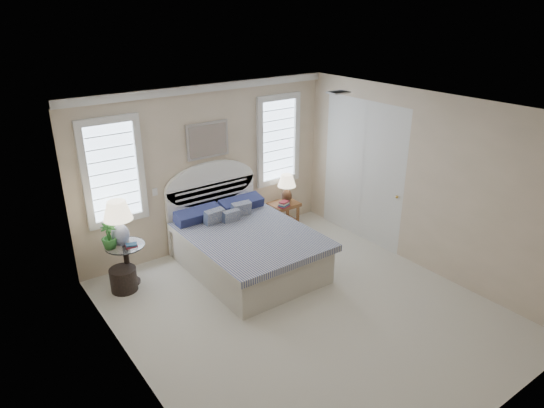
{
  "coord_description": "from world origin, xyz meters",
  "views": [
    {
      "loc": [
        -3.58,
        -4.18,
        3.84
      ],
      "look_at": [
        0.2,
        1.0,
        1.17
      ],
      "focal_mm": 32.0,
      "sensor_mm": 36.0,
      "label": 1
    }
  ],
  "objects": [
    {
      "name": "window_left",
      "position": [
        -1.55,
        2.48,
        1.6
      ],
      "size": [
        0.9,
        0.06,
        1.6
      ],
      "primitive_type": "cube",
      "color": "silver",
      "rests_on": "wall_back"
    },
    {
      "name": "window_right",
      "position": [
        1.4,
        2.48,
        1.6
      ],
      "size": [
        0.9,
        0.06,
        1.6
      ],
      "primitive_type": "cube",
      "color": "silver",
      "rests_on": "wall_back"
    },
    {
      "name": "bed",
      "position": [
        0.0,
        1.46,
        0.39
      ],
      "size": [
        1.72,
        2.28,
        1.47
      ],
      "color": "#BBB5A4",
      "rests_on": "floor"
    },
    {
      "name": "books_left",
      "position": [
        -1.59,
        1.94,
        0.65
      ],
      "size": [
        0.18,
        0.14,
        0.04
      ],
      "rotation": [
        0.0,
        0.0,
        -0.17
      ],
      "color": "maroon",
      "rests_on": "side_table_left"
    },
    {
      "name": "floor",
      "position": [
        0.0,
        0.0,
        0.0
      ],
      "size": [
        4.5,
        5.0,
        0.01
      ],
      "primitive_type": "cube",
      "color": "beige",
      "rests_on": "ground"
    },
    {
      "name": "switch_plate",
      "position": [
        -0.95,
        2.48,
        1.15
      ],
      "size": [
        0.08,
        0.01,
        0.12
      ],
      "primitive_type": "cube",
      "color": "silver",
      "rests_on": "wall_back"
    },
    {
      "name": "nightstand_right",
      "position": [
        1.3,
        2.15,
        0.39
      ],
      "size": [
        0.5,
        0.4,
        0.53
      ],
      "color": "brown",
      "rests_on": "floor"
    },
    {
      "name": "lamp_left",
      "position": [
        -1.67,
        2.11,
        1.04
      ],
      "size": [
        0.47,
        0.47,
        0.67
      ],
      "rotation": [
        0.0,
        0.0,
        0.17
      ],
      "color": "silver",
      "rests_on": "side_table_left"
    },
    {
      "name": "potted_plant",
      "position": [
        -1.84,
        2.08,
        0.82
      ],
      "size": [
        0.25,
        0.25,
        0.39
      ],
      "primitive_type": "imported",
      "rotation": [
        0.0,
        0.0,
        -0.16
      ],
      "color": "#30702C",
      "rests_on": "side_table_left"
    },
    {
      "name": "crown_molding",
      "position": [
        0.0,
        2.46,
        2.64
      ],
      "size": [
        4.5,
        0.08,
        0.12
      ],
      "primitive_type": "cube",
      "color": "silver",
      "rests_on": "wall_back"
    },
    {
      "name": "wall_back",
      "position": [
        0.0,
        2.5,
        1.35
      ],
      "size": [
        4.5,
        0.02,
        2.7
      ],
      "primitive_type": "cube",
      "color": "#C3B092",
      "rests_on": "floor"
    },
    {
      "name": "ceiling",
      "position": [
        0.0,
        0.0,
        2.7
      ],
      "size": [
        4.5,
        5.0,
        0.01
      ],
      "primitive_type": "cube",
      "color": "white",
      "rests_on": "wall_back"
    },
    {
      "name": "wall_right",
      "position": [
        2.25,
        0.0,
        1.35
      ],
      "size": [
        0.02,
        5.0,
        2.7
      ],
      "primitive_type": "cube",
      "color": "#C3B092",
      "rests_on": "floor"
    },
    {
      "name": "painting",
      "position": [
        0.0,
        2.46,
        1.82
      ],
      "size": [
        0.74,
        0.04,
        0.58
      ],
      "primitive_type": "cube",
      "color": "silver",
      "rests_on": "wall_back"
    },
    {
      "name": "side_table_left",
      "position": [
        -1.65,
        2.05,
        0.39
      ],
      "size": [
        0.56,
        0.56,
        0.63
      ],
      "color": "black",
      "rests_on": "floor"
    },
    {
      "name": "floor_pot",
      "position": [
        -1.77,
        1.91,
        0.17
      ],
      "size": [
        0.47,
        0.47,
        0.34
      ],
      "primitive_type": "cylinder",
      "rotation": [
        0.0,
        0.0,
        0.29
      ],
      "color": "black",
      "rests_on": "floor"
    },
    {
      "name": "wall_left",
      "position": [
        -2.25,
        0.0,
        1.35
      ],
      "size": [
        0.02,
        5.0,
        2.7
      ],
      "primitive_type": "cube",
      "color": "#C3B092",
      "rests_on": "floor"
    },
    {
      "name": "closet_door",
      "position": [
        2.23,
        1.2,
        1.2
      ],
      "size": [
        0.02,
        1.8,
        2.4
      ],
      "primitive_type": "cube",
      "color": "silver",
      "rests_on": "floor"
    },
    {
      "name": "lamp_right",
      "position": [
        1.36,
        2.16,
        0.85
      ],
      "size": [
        0.34,
        0.34,
        0.52
      ],
      "rotation": [
        0.0,
        0.0,
        0.04
      ],
      "color": "black",
      "rests_on": "nightstand_right"
    },
    {
      "name": "books_right",
      "position": [
        1.19,
        2.01,
        0.58
      ],
      "size": [
        0.22,
        0.18,
        0.1
      ],
      "rotation": [
        0.0,
        0.0,
        0.26
      ],
      "color": "maroon",
      "rests_on": "nightstand_right"
    },
    {
      "name": "hvac_vent",
      "position": [
        1.2,
        0.8,
        2.68
      ],
      "size": [
        0.3,
        0.2,
        0.02
      ],
      "primitive_type": "cube",
      "color": "#B2B2B2",
      "rests_on": "ceiling"
    }
  ]
}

